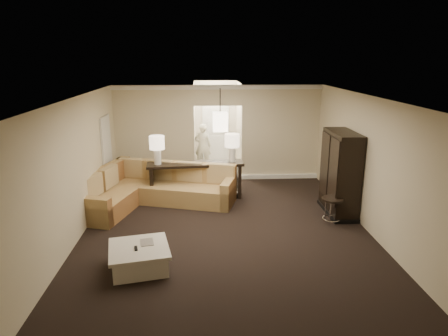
{
  "coord_description": "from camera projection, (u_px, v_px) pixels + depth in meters",
  "views": [
    {
      "loc": [
        -0.49,
        -7.53,
        3.58
      ],
      "look_at": [
        0.01,
        1.2,
        1.12
      ],
      "focal_mm": 32.0,
      "sensor_mm": 36.0,
      "label": 1
    }
  ],
  "objects": [
    {
      "name": "pendant_light",
      "position": [
        220.0,
        121.0,
        10.29
      ],
      "size": [
        0.38,
        0.38,
        1.09
      ],
      "color": "black",
      "rests_on": "ceiling"
    },
    {
      "name": "console_table",
      "position": [
        196.0,
        177.0,
        10.3
      ],
      "size": [
        2.49,
        0.74,
        0.95
      ],
      "rotation": [
        0.0,
        0.0,
        0.08
      ],
      "color": "black",
      "rests_on": "ground"
    },
    {
      "name": "drink_table",
      "position": [
        332.0,
        205.0,
        8.76
      ],
      "size": [
        0.47,
        0.47,
        0.58
      ],
      "rotation": [
        0.0,
        0.0,
        0.01
      ],
      "color": "black",
      "rests_on": "ground"
    },
    {
      "name": "baseboard",
      "position": [
        218.0,
        177.0,
        12.01
      ],
      "size": [
        6.0,
        0.1,
        0.12
      ],
      "primitive_type": "cube",
      "color": "white",
      "rests_on": "ground"
    },
    {
      "name": "coffee_table",
      "position": [
        139.0,
        257.0,
        6.93
      ],
      "size": [
        1.19,
        1.19,
        0.42
      ],
      "rotation": [
        0.0,
        0.0,
        0.21
      ],
      "color": "beige",
      "rests_on": "ground"
    },
    {
      "name": "wall_right",
      "position": [
        376.0,
        169.0,
        8.01
      ],
      "size": [
        0.04,
        8.0,
        2.8
      ],
      "primitive_type": "cube",
      "color": "beige",
      "rests_on": "ground"
    },
    {
      "name": "wall_front",
      "position": [
        252.0,
        281.0,
        4.0
      ],
      "size": [
        6.0,
        0.04,
        2.8
      ],
      "primitive_type": "cube",
      "color": "beige",
      "rests_on": "ground"
    },
    {
      "name": "sectional_sofa",
      "position": [
        151.0,
        190.0,
        9.89
      ],
      "size": [
        3.81,
        2.76,
        0.97
      ],
      "rotation": [
        0.0,
        0.0,
        -0.28
      ],
      "color": "brown",
      "rests_on": "ground"
    },
    {
      "name": "side_door",
      "position": [
        107.0,
        156.0,
        10.47
      ],
      "size": [
        0.05,
        0.9,
        2.1
      ],
      "primitive_type": "cube",
      "color": "silver",
      "rests_on": "ground"
    },
    {
      "name": "foyer",
      "position": [
        216.0,
        129.0,
        13.01
      ],
      "size": [
        1.44,
        2.02,
        2.8
      ],
      "color": "silver",
      "rests_on": "ground"
    },
    {
      "name": "armoire",
      "position": [
        340.0,
        175.0,
        9.21
      ],
      "size": [
        0.58,
        1.35,
        1.95
      ],
      "color": "black",
      "rests_on": "ground"
    },
    {
      "name": "ceiling",
      "position": [
        227.0,
        99.0,
        7.47
      ],
      "size": [
        6.0,
        8.0,
        0.02
      ],
      "primitive_type": "cube",
      "color": "white",
      "rests_on": "wall_back"
    },
    {
      "name": "table_lamp_left",
      "position": [
        157.0,
        145.0,
        9.95
      ],
      "size": [
        0.38,
        0.38,
        0.73
      ],
      "color": "white",
      "rests_on": "console_table"
    },
    {
      "name": "person",
      "position": [
        203.0,
        144.0,
        13.03
      ],
      "size": [
        0.62,
        0.44,
        1.64
      ],
      "primitive_type": "imported",
      "rotation": [
        0.0,
        0.0,
        3.07
      ],
      "color": "beige",
      "rests_on": "ground"
    },
    {
      "name": "crown_molding",
      "position": [
        218.0,
        87.0,
        11.29
      ],
      "size": [
        6.0,
        0.1,
        0.12
      ],
      "primitive_type": "cube",
      "color": "white",
      "rests_on": "wall_back"
    },
    {
      "name": "wall_back",
      "position": [
        218.0,
        133.0,
        11.69
      ],
      "size": [
        6.0,
        0.04,
        2.8
      ],
      "primitive_type": "cube",
      "color": "beige",
      "rests_on": "ground"
    },
    {
      "name": "ground",
      "position": [
        227.0,
        236.0,
        8.23
      ],
      "size": [
        8.0,
        8.0,
        0.0
      ],
      "primitive_type": "plane",
      "color": "black",
      "rests_on": "ground"
    },
    {
      "name": "wall_left",
      "position": [
        72.0,
        173.0,
        7.68
      ],
      "size": [
        0.04,
        8.0,
        2.8
      ],
      "primitive_type": "cube",
      "color": "beige",
      "rests_on": "ground"
    },
    {
      "name": "table_lamp_right",
      "position": [
        232.0,
        143.0,
        10.19
      ],
      "size": [
        0.38,
        0.38,
        0.73
      ],
      "color": "white",
      "rests_on": "console_table"
    }
  ]
}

